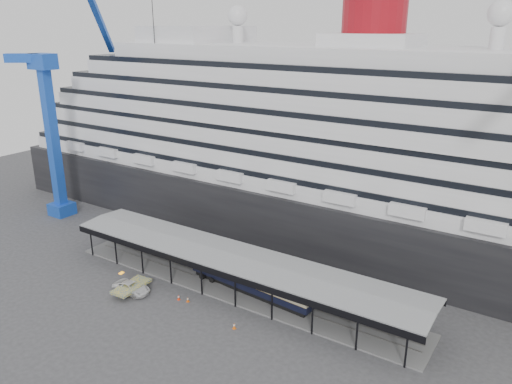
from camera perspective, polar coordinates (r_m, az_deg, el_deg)
ground at (r=70.23m, az=-4.78°, el=-12.55°), size 200.00×200.00×0.00m
cruise_ship at (r=89.22m, az=7.64°, el=6.91°), size 130.00×30.00×43.90m
platform_canopy at (r=72.53m, az=-2.39°, el=-9.26°), size 56.00×9.18×5.30m
crane_blue at (r=101.96m, az=-21.96°, el=8.13°), size 22.63×19.19×47.60m
port_truck at (r=74.22m, az=-14.04°, el=-10.55°), size 5.81×2.92×1.58m
pullman_carriage at (r=71.18m, az=-0.65°, el=-9.76°), size 20.42×4.28×19.91m
traffic_cone_left at (r=71.39m, az=-8.84°, el=-11.80°), size 0.43×0.43×0.77m
traffic_cone_mid at (r=70.75m, az=-7.81°, el=-12.07°), size 0.41×0.41×0.74m
traffic_cone_right at (r=64.78m, az=-2.51°, el=-15.03°), size 0.56×0.56×0.83m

